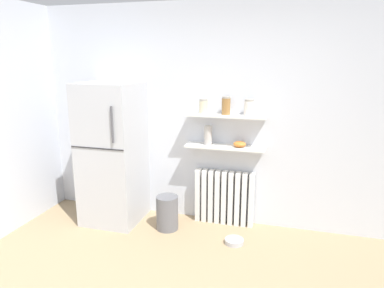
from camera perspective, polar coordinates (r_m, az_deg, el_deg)
The scene contains 12 objects.
back_wall at distance 4.24m, azimuth 4.20°, elevation 4.52°, with size 7.04×0.10×2.60m, color silver.
refrigerator at distance 4.39m, azimuth -12.62°, elevation -1.48°, with size 0.66×0.71×1.70m.
radiator at distance 4.36m, azimuth 5.21°, elevation -8.53°, with size 0.71×0.12×0.66m.
wall_shelf_lower at distance 4.13m, azimuth 5.33°, elevation -0.48°, with size 0.92×0.22×0.03m, color white.
wall_shelf_upper at distance 4.06m, azimuth 5.44°, elevation 4.56°, with size 0.92×0.22×0.03m, color white.
storage_jar_0 at distance 4.10m, azimuth 1.87°, elevation 6.04°, with size 0.10×0.10×0.17m.
storage_jar_1 at distance 4.04m, azimuth 5.48°, elevation 6.15°, with size 0.10×0.10×0.20m.
storage_jar_2 at distance 4.00m, azimuth 9.16°, elevation 5.79°, with size 0.11×0.11×0.18m.
vase at distance 4.14m, azimuth 2.59°, elevation 1.39°, with size 0.09×0.09×0.23m, color #B2ADA8.
shelf_bowl at distance 4.09m, azimuth 7.65°, elevation -0.02°, with size 0.15×0.15×0.07m, color orange.
trash_bin at distance 4.26m, azimuth -3.99°, elevation -10.93°, with size 0.26×0.26×0.41m, color slate.
pet_food_bowl at distance 4.05m, azimuth 6.79°, elevation -15.22°, with size 0.21×0.21×0.05m, color #B7B7BC.
Camera 1 is at (0.86, -2.04, 1.99)m, focal length 33.26 mm.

